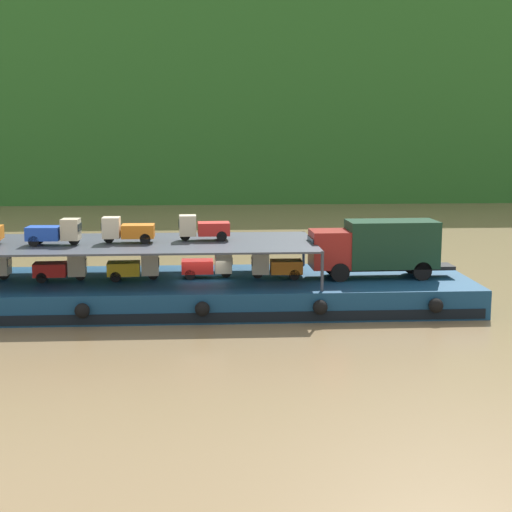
{
  "coord_description": "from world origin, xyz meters",
  "views": [
    {
      "loc": [
        0.26,
        -41.25,
        9.54
      ],
      "look_at": [
        2.89,
        0.0,
        2.7
      ],
      "focal_mm": 54.52,
      "sensor_mm": 36.0,
      "label": 1
    }
  ],
  "objects_px": {
    "mini_truck_lower_aft": "(61,268)",
    "mini_truck_upper_bow": "(203,228)",
    "covered_lorry": "(377,247)",
    "mini_truck_lower_bow": "(276,266)",
    "mini_truck_upper_mid": "(55,232)",
    "mini_truck_lower_fore": "(208,265)",
    "mini_truck_upper_fore": "(127,230)",
    "mini_truck_lower_mid": "(134,267)",
    "cargo_barge": "(203,292)"
  },
  "relations": [
    {
      "from": "mini_truck_lower_aft",
      "to": "mini_truck_upper_mid",
      "type": "height_order",
      "value": "mini_truck_upper_mid"
    },
    {
      "from": "mini_truck_lower_bow",
      "to": "mini_truck_upper_fore",
      "type": "distance_m",
      "value": 8.14
    },
    {
      "from": "cargo_barge",
      "to": "mini_truck_lower_bow",
      "type": "xyz_separation_m",
      "value": [
        3.95,
        -0.15,
        1.44
      ]
    },
    {
      "from": "cargo_barge",
      "to": "mini_truck_lower_bow",
      "type": "relative_size",
      "value": 10.47
    },
    {
      "from": "mini_truck_lower_aft",
      "to": "mini_truck_upper_fore",
      "type": "relative_size",
      "value": 1.02
    },
    {
      "from": "covered_lorry",
      "to": "mini_truck_lower_bow",
      "type": "bearing_deg",
      "value": 178.86
    },
    {
      "from": "mini_truck_upper_fore",
      "to": "mini_truck_upper_bow",
      "type": "relative_size",
      "value": 0.99
    },
    {
      "from": "mini_truck_lower_aft",
      "to": "mini_truck_upper_bow",
      "type": "height_order",
      "value": "mini_truck_upper_bow"
    },
    {
      "from": "mini_truck_lower_aft",
      "to": "mini_truck_lower_mid",
      "type": "distance_m",
      "value": 3.85
    },
    {
      "from": "mini_truck_upper_fore",
      "to": "mini_truck_lower_fore",
      "type": "bearing_deg",
      "value": 4.77
    },
    {
      "from": "covered_lorry",
      "to": "mini_truck_lower_mid",
      "type": "relative_size",
      "value": 2.84
    },
    {
      "from": "mini_truck_lower_aft",
      "to": "mini_truck_upper_bow",
      "type": "xyz_separation_m",
      "value": [
        7.55,
        0.7,
        2.0
      ]
    },
    {
      "from": "mini_truck_lower_fore",
      "to": "mini_truck_upper_bow",
      "type": "relative_size",
      "value": 0.99
    },
    {
      "from": "mini_truck_lower_bow",
      "to": "mini_truck_upper_bow",
      "type": "distance_m",
      "value": 4.43
    },
    {
      "from": "mini_truck_lower_fore",
      "to": "mini_truck_upper_fore",
      "type": "bearing_deg",
      "value": -175.23
    },
    {
      "from": "covered_lorry",
      "to": "mini_truck_upper_bow",
      "type": "height_order",
      "value": "mini_truck_upper_bow"
    },
    {
      "from": "mini_truck_lower_bow",
      "to": "mini_truck_lower_fore",
      "type": "bearing_deg",
      "value": 173.96
    },
    {
      "from": "mini_truck_lower_aft",
      "to": "mini_truck_lower_fore",
      "type": "xyz_separation_m",
      "value": [
        7.77,
        0.36,
        0.0
      ]
    },
    {
      "from": "mini_truck_lower_aft",
      "to": "mini_truck_upper_mid",
      "type": "relative_size",
      "value": 1.0
    },
    {
      "from": "mini_truck_lower_fore",
      "to": "mini_truck_lower_bow",
      "type": "bearing_deg",
      "value": -6.04
    },
    {
      "from": "mini_truck_upper_mid",
      "to": "mini_truck_upper_fore",
      "type": "xyz_separation_m",
      "value": [
        3.7,
        0.55,
        0.0
      ]
    },
    {
      "from": "mini_truck_lower_bow",
      "to": "mini_truck_upper_fore",
      "type": "xyz_separation_m",
      "value": [
        -7.89,
        0.03,
        2.0
      ]
    },
    {
      "from": "mini_truck_lower_bow",
      "to": "mini_truck_upper_fore",
      "type": "height_order",
      "value": "mini_truck_upper_fore"
    },
    {
      "from": "covered_lorry",
      "to": "mini_truck_upper_bow",
      "type": "xyz_separation_m",
      "value": [
        -9.38,
        0.83,
        1.0
      ]
    },
    {
      "from": "mini_truck_upper_mid",
      "to": "mini_truck_upper_bow",
      "type": "relative_size",
      "value": 1.0
    },
    {
      "from": "mini_truck_lower_aft",
      "to": "mini_truck_lower_mid",
      "type": "relative_size",
      "value": 1.01
    },
    {
      "from": "mini_truck_upper_mid",
      "to": "mini_truck_lower_mid",
      "type": "bearing_deg",
      "value": 7.71
    },
    {
      "from": "cargo_barge",
      "to": "mini_truck_lower_fore",
      "type": "bearing_deg",
      "value": 39.52
    },
    {
      "from": "mini_truck_upper_mid",
      "to": "mini_truck_lower_fore",
      "type": "bearing_deg",
      "value": 6.53
    },
    {
      "from": "mini_truck_lower_mid",
      "to": "mini_truck_lower_fore",
      "type": "height_order",
      "value": "same"
    },
    {
      "from": "mini_truck_upper_fore",
      "to": "mini_truck_lower_bow",
      "type": "bearing_deg",
      "value": -0.25
    },
    {
      "from": "covered_lorry",
      "to": "mini_truck_upper_mid",
      "type": "xyz_separation_m",
      "value": [
        -17.08,
        -0.41,
        1.0
      ]
    },
    {
      "from": "mini_truck_lower_fore",
      "to": "mini_truck_upper_fore",
      "type": "xyz_separation_m",
      "value": [
        -4.23,
        -0.35,
        2.0
      ]
    },
    {
      "from": "covered_lorry",
      "to": "mini_truck_lower_mid",
      "type": "height_order",
      "value": "covered_lorry"
    },
    {
      "from": "mini_truck_upper_mid",
      "to": "mini_truck_upper_bow",
      "type": "distance_m",
      "value": 7.8
    },
    {
      "from": "mini_truck_lower_bow",
      "to": "mini_truck_upper_bow",
      "type": "relative_size",
      "value": 0.99
    },
    {
      "from": "covered_lorry",
      "to": "mini_truck_upper_fore",
      "type": "bearing_deg",
      "value": 179.39
    },
    {
      "from": "cargo_barge",
      "to": "mini_truck_lower_aft",
      "type": "distance_m",
      "value": 7.62
    },
    {
      "from": "mini_truck_upper_bow",
      "to": "mini_truck_upper_mid",
      "type": "bearing_deg",
      "value": -170.83
    },
    {
      "from": "mini_truck_lower_mid",
      "to": "mini_truck_upper_bow",
      "type": "distance_m",
      "value": 4.26
    },
    {
      "from": "mini_truck_lower_aft",
      "to": "mini_truck_upper_fore",
      "type": "distance_m",
      "value": 4.07
    },
    {
      "from": "cargo_barge",
      "to": "mini_truck_upper_bow",
      "type": "distance_m",
      "value": 3.49
    },
    {
      "from": "cargo_barge",
      "to": "mini_truck_upper_mid",
      "type": "distance_m",
      "value": 8.4
    },
    {
      "from": "mini_truck_lower_mid",
      "to": "mini_truck_upper_bow",
      "type": "xyz_separation_m",
      "value": [
        3.69,
        0.7,
        2.0
      ]
    },
    {
      "from": "mini_truck_lower_bow",
      "to": "mini_truck_upper_bow",
      "type": "xyz_separation_m",
      "value": [
        -3.89,
        0.72,
        2.0
      ]
    },
    {
      "from": "covered_lorry",
      "to": "mini_truck_lower_aft",
      "type": "relative_size",
      "value": 2.83
    },
    {
      "from": "cargo_barge",
      "to": "mini_truck_upper_fore",
      "type": "xyz_separation_m",
      "value": [
        -3.94,
        -0.12,
        3.44
      ]
    },
    {
      "from": "mini_truck_lower_bow",
      "to": "mini_truck_lower_aft",
      "type": "bearing_deg",
      "value": 179.88
    },
    {
      "from": "mini_truck_upper_bow",
      "to": "mini_truck_lower_mid",
      "type": "bearing_deg",
      "value": -169.27
    },
    {
      "from": "covered_lorry",
      "to": "mini_truck_lower_bow",
      "type": "xyz_separation_m",
      "value": [
        -5.49,
        0.11,
        -1.0
      ]
    }
  ]
}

